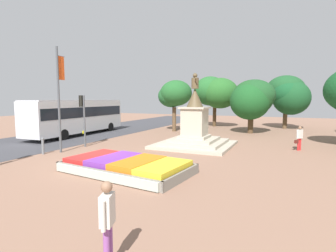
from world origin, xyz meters
TOP-DOWN VIEW (x-y plane):
  - ground_plane at (0.00, 0.00)m, footprint 84.99×84.99m
  - flower_planter at (2.36, -0.94)m, footprint 6.26×3.81m
  - statue_monument at (3.02, 6.87)m, footprint 5.26×5.26m
  - traffic_light_mid_block at (-4.07, 3.33)m, footprint 0.41×0.29m
  - banner_pole at (-3.99, 1.18)m, footprint 0.14×0.66m
  - city_bus at (-9.00, 7.94)m, footprint 2.96×11.12m
  - pedestrian_with_handbag at (9.84, 8.22)m, footprint 0.52×0.62m
  - pedestrian_crossing_plaza at (5.93, -6.91)m, footprint 0.33×0.54m
  - kerb_bollard_mid_b at (-4.52, 0.26)m, footprint 0.17×0.17m
  - park_tree_far_left at (5.80, 16.05)m, footprint 4.27×4.39m
  - park_tree_far_right at (8.99, 21.80)m, footprint 4.75×5.05m
  - park_tree_street_side at (0.94, 20.57)m, footprint 5.48×4.71m
  - park_tree_distant at (-1.83, 14.37)m, footprint 3.64×3.38m

SIDE VIEW (x-z plane):
  - ground_plane at x=0.00m, z-range 0.00..0.00m
  - flower_planter at x=2.36m, z-range -0.03..0.62m
  - kerb_bollard_mid_b at x=-4.52m, z-range 0.03..1.07m
  - pedestrian_with_handbag at x=9.84m, z-range 0.10..1.71m
  - pedestrian_crossing_plaza at x=5.93m, z-range 0.15..1.93m
  - statue_monument at x=3.02m, z-range -1.54..3.66m
  - city_bus at x=-9.00m, z-range 0.25..3.54m
  - traffic_light_mid_block at x=-4.07m, z-range 0.69..4.34m
  - park_tree_far_left at x=5.80m, z-range 0.81..6.12m
  - banner_pole at x=-3.99m, z-range 0.20..6.81m
  - park_tree_distant at x=-1.83m, z-range 1.19..6.53m
  - park_tree_far_right at x=8.99m, z-range 0.94..7.02m
  - park_tree_street_side at x=0.94m, z-range 1.13..7.29m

